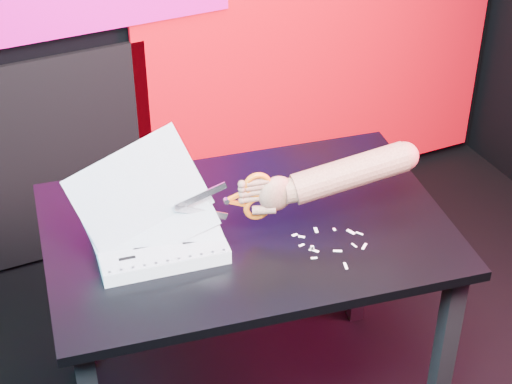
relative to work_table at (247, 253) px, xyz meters
name	(u,v)px	position (x,y,z in m)	size (l,w,h in m)	color
room	(399,92)	(0.15, -0.44, 0.70)	(3.01, 3.01, 2.71)	black
backdrop	(184,12)	(0.21, 1.02, 0.30)	(2.88, 0.05, 2.08)	red
work_table	(247,253)	(0.00, 0.00, 0.00)	(1.22, 0.90, 0.75)	black
printout_stack	(158,238)	(-0.26, 0.01, 0.13)	(0.40, 0.29, 0.33)	white
scissors	(251,197)	(0.00, -0.04, 0.22)	(0.26, 0.06, 0.15)	#B3B3B3
hand_forearm	(338,176)	(0.23, -0.09, 0.25)	(0.49, 0.15, 0.16)	tan
paper_clippings	(329,244)	(0.17, -0.17, 0.10)	(0.19, 0.20, 0.00)	white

